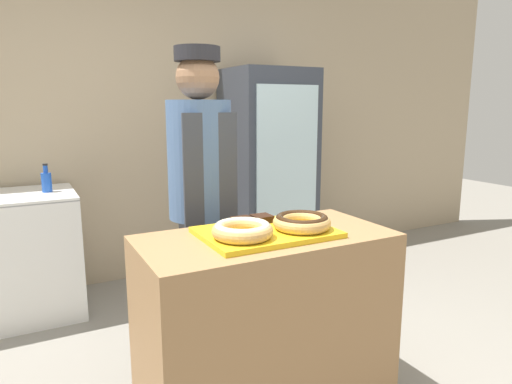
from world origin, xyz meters
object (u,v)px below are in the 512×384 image
(donut_light_glaze, at_px, (243,230))
(brownie_back_right, at_px, (262,218))
(bottle_blue, at_px, (47,181))
(brownie_back_left, at_px, (243,221))
(beverage_fridge, at_px, (268,173))
(chest_freezer, at_px, (9,257))
(donut_chocolate_glaze, at_px, (302,221))
(serving_tray, at_px, (266,232))
(baker_person, at_px, (201,201))

(donut_light_glaze, height_order, brownie_back_right, donut_light_glaze)
(donut_light_glaze, height_order, bottle_blue, bottle_blue)
(brownie_back_left, distance_m, beverage_fridge, 1.90)
(chest_freezer, distance_m, bottle_blue, 0.58)
(donut_chocolate_glaze, distance_m, brownie_back_left, 0.28)
(serving_tray, xyz_separation_m, chest_freezer, (-1.08, 1.74, -0.47))
(baker_person, bearing_deg, serving_tray, -82.43)
(donut_chocolate_glaze, distance_m, chest_freezer, 2.24)
(donut_chocolate_glaze, xyz_separation_m, bottle_blue, (-0.95, 1.79, -0.01))
(donut_light_glaze, xyz_separation_m, donut_chocolate_glaze, (0.30, 0.00, 0.00))
(baker_person, distance_m, chest_freezer, 1.60)
(serving_tray, distance_m, baker_person, 0.61)
(baker_person, xyz_separation_m, chest_freezer, (-1.00, 1.13, -0.51))
(beverage_fridge, relative_size, chest_freezer, 1.95)
(brownie_back_right, xyz_separation_m, chest_freezer, (-1.13, 1.60, -0.50))
(donut_chocolate_glaze, relative_size, bottle_blue, 1.31)
(baker_person, height_order, bottle_blue, baker_person)
(donut_light_glaze, distance_m, brownie_back_left, 0.22)
(serving_tray, relative_size, brownie_back_right, 6.54)
(serving_tray, relative_size, chest_freezer, 0.64)
(brownie_back_left, relative_size, baker_person, 0.05)
(brownie_back_right, bearing_deg, donut_light_glaze, -135.21)
(donut_chocolate_glaze, xyz_separation_m, baker_person, (-0.23, 0.67, -0.01))
(serving_tray, bearing_deg, donut_light_glaze, -157.55)
(donut_light_glaze, bearing_deg, brownie_back_right, 44.79)
(donut_light_glaze, height_order, chest_freezer, donut_light_glaze)
(beverage_fridge, distance_m, chest_freezer, 2.10)
(brownie_back_left, relative_size, chest_freezer, 0.10)
(donut_light_glaze, xyz_separation_m, beverage_fridge, (1.12, 1.80, -0.07))
(donut_light_glaze, relative_size, brownie_back_left, 2.92)
(donut_chocolate_glaze, distance_m, bottle_blue, 2.02)
(donut_light_glaze, bearing_deg, serving_tray, 22.45)
(serving_tray, height_order, brownie_back_right, brownie_back_right)
(brownie_back_right, relative_size, chest_freezer, 0.10)
(chest_freezer, bearing_deg, brownie_back_right, -54.77)
(donut_light_glaze, bearing_deg, chest_freezer, 117.35)
(bottle_blue, bearing_deg, donut_light_glaze, -69.99)
(bottle_blue, bearing_deg, chest_freezer, 177.32)
(serving_tray, distance_m, donut_light_glaze, 0.17)
(donut_chocolate_glaze, distance_m, brownie_back_right, 0.22)
(brownie_back_right, distance_m, bottle_blue, 1.80)
(serving_tray, height_order, brownie_back_left, brownie_back_left)
(serving_tray, relative_size, bottle_blue, 2.94)
(brownie_back_left, height_order, chest_freezer, brownie_back_left)
(brownie_back_left, xyz_separation_m, bottle_blue, (-0.75, 1.59, 0.01))
(beverage_fridge, bearing_deg, chest_freezer, 179.82)
(baker_person, relative_size, bottle_blue, 8.91)
(beverage_fridge, height_order, bottle_blue, beverage_fridge)
(serving_tray, bearing_deg, brownie_back_right, 69.47)
(beverage_fridge, bearing_deg, donut_light_glaze, -122.07)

